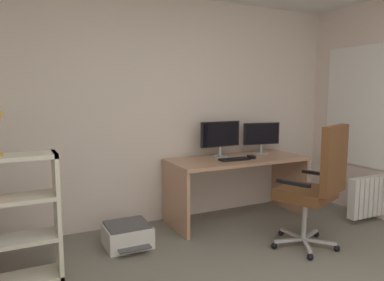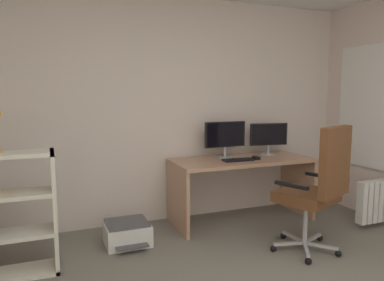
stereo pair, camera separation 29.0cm
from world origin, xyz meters
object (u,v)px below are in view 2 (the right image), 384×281
desk (242,174)px  office_chair (318,185)px  keyboard (238,160)px  printer (127,233)px  computer_mouse (256,158)px  monitor_secondary (269,136)px  monitor_main (225,136)px

desk → office_chair: 1.06m
keyboard → printer: (-1.25, -0.08, -0.62)m
keyboard → printer: bearing=-173.0°
computer_mouse → office_chair: (0.07, -0.94, -0.09)m
keyboard → printer: keyboard is taller
monitor_secondary → printer: bearing=-169.9°
keyboard → computer_mouse: (0.23, 0.00, 0.01)m
monitor_main → keyboard: (0.04, -0.24, -0.24)m
office_chair → monitor_secondary: bearing=78.2°
keyboard → desk: bearing=47.2°
desk → keyboard: (-0.10, -0.10, 0.19)m
monitor_secondary → printer: size_ratio=1.01×
desk → computer_mouse: 0.25m
desk → computer_mouse: size_ratio=15.84×
desk → printer: size_ratio=3.41×
monitor_secondary → keyboard: 0.63m
computer_mouse → printer: (-1.48, -0.09, -0.63)m
office_chair → desk: bearing=100.7°
monitor_secondary → computer_mouse: (-0.31, -0.24, -0.21)m
desk → keyboard: 0.24m
desk → keyboard: size_ratio=4.66×
desk → monitor_main: monitor_main is taller
monitor_main → keyboard: 0.34m
monitor_secondary → keyboard: (-0.54, -0.24, -0.21)m
monitor_main → office_chair: (0.34, -1.17, -0.32)m
printer → desk: bearing=7.6°
computer_mouse → monitor_main: bearing=142.4°
computer_mouse → monitor_secondary: bearing=40.5°
desk → monitor_secondary: size_ratio=3.39×
monitor_main → printer: size_ratio=1.09×
keyboard → computer_mouse: bearing=4.5°
desk → printer: desk is taller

